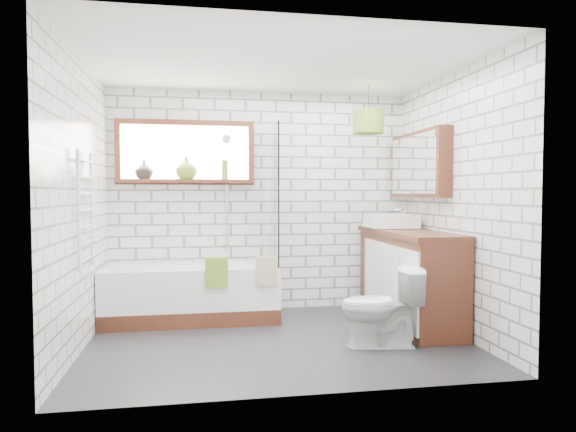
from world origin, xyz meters
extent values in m
cube|color=black|center=(0.00, 0.00, -0.01)|extent=(3.40, 2.60, 0.01)
cube|color=white|center=(0.00, 0.00, 2.50)|extent=(3.40, 2.60, 0.01)
cube|color=white|center=(0.00, 1.30, 1.25)|extent=(3.40, 0.01, 2.50)
cube|color=white|center=(0.00, -1.30, 1.25)|extent=(3.40, 0.01, 2.50)
cube|color=white|center=(-1.70, 0.00, 1.25)|extent=(0.01, 2.60, 2.50)
cube|color=white|center=(1.70, 0.00, 1.25)|extent=(0.01, 2.60, 2.50)
cube|color=#38180F|center=(-0.85, 1.26, 1.80)|extent=(1.52, 0.16, 0.68)
cube|color=white|center=(-1.66, 0.00, 1.20)|extent=(0.06, 0.52, 1.00)
cube|color=#38180F|center=(1.62, 0.60, 1.65)|extent=(0.16, 1.20, 0.70)
cylinder|color=silver|center=(-0.40, 1.26, 1.35)|extent=(0.02, 0.02, 1.30)
cube|color=white|center=(-0.79, 0.90, 0.29)|extent=(1.80, 0.79, 0.58)
cube|color=white|center=(0.09, 0.90, 1.33)|extent=(0.02, 0.72, 1.50)
cube|color=olive|center=(-0.54, 0.51, 0.56)|extent=(0.22, 0.06, 0.30)
cube|color=tan|center=(-0.04, 0.51, 0.56)|extent=(0.22, 0.05, 0.28)
cube|color=#38180F|center=(1.43, 0.39, 0.48)|extent=(0.55, 1.69, 0.97)
cube|color=white|center=(1.37, 0.75, 1.04)|extent=(0.50, 0.43, 0.14)
cylinder|color=silver|center=(1.53, 0.75, 1.09)|extent=(0.03, 0.03, 0.14)
imported|color=white|center=(0.85, -0.34, 0.35)|extent=(0.48, 0.74, 0.70)
imported|color=olive|center=(-0.84, 1.23, 1.61)|extent=(0.28, 0.28, 0.25)
imported|color=black|center=(-1.30, 1.23, 1.59)|extent=(0.26, 0.26, 0.21)
cylinder|color=olive|center=(-0.42, 1.23, 1.59)|extent=(0.08, 0.08, 0.22)
cylinder|color=olive|center=(1.07, 0.67, 2.10)|extent=(0.33, 0.33, 0.24)
camera|label=1|loc=(-0.71, -4.59, 1.35)|focal=32.00mm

